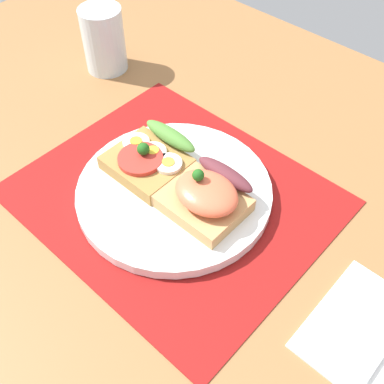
{
  "coord_description": "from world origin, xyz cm",
  "views": [
    {
      "loc": [
        27.66,
        -27.0,
        45.13
      ],
      "look_at": [
        3.0,
        0.0,
        3.25
      ],
      "focal_mm": 44.07,
      "sensor_mm": 36.0,
      "label": 1
    }
  ],
  "objects_px": {
    "napkin": "(384,348)",
    "drinking_glass": "(104,40)",
    "plate": "(174,192)",
    "sandwich_egg_tomato": "(150,158)",
    "sandwich_salmon": "(205,196)"
  },
  "relations": [
    {
      "from": "plate",
      "to": "napkin",
      "type": "height_order",
      "value": "plate"
    },
    {
      "from": "sandwich_egg_tomato",
      "to": "napkin",
      "type": "xyz_separation_m",
      "value": [
        0.34,
        -0.01,
        -0.03
      ]
    },
    {
      "from": "plate",
      "to": "sandwich_salmon",
      "type": "relative_size",
      "value": 2.54
    },
    {
      "from": "sandwich_salmon",
      "to": "drinking_glass",
      "type": "height_order",
      "value": "drinking_glass"
    },
    {
      "from": "plate",
      "to": "napkin",
      "type": "relative_size",
      "value": 1.66
    },
    {
      "from": "napkin",
      "to": "drinking_glass",
      "type": "xyz_separation_m",
      "value": [
        -0.57,
        0.13,
        0.05
      ]
    },
    {
      "from": "sandwich_egg_tomato",
      "to": "napkin",
      "type": "distance_m",
      "value": 0.34
    },
    {
      "from": "sandwich_egg_tomato",
      "to": "sandwich_salmon",
      "type": "xyz_separation_m",
      "value": [
        0.1,
        -0.0,
        0.01
      ]
    },
    {
      "from": "sandwich_salmon",
      "to": "drinking_glass",
      "type": "distance_m",
      "value": 0.35
    },
    {
      "from": "sandwich_egg_tomato",
      "to": "plate",
      "type": "bearing_deg",
      "value": -6.72
    },
    {
      "from": "sandwich_salmon",
      "to": "napkin",
      "type": "relative_size",
      "value": 0.65
    },
    {
      "from": "napkin",
      "to": "sandwich_egg_tomato",
      "type": "bearing_deg",
      "value": 178.48
    },
    {
      "from": "sandwich_egg_tomato",
      "to": "napkin",
      "type": "height_order",
      "value": "sandwich_egg_tomato"
    },
    {
      "from": "sandwich_salmon",
      "to": "napkin",
      "type": "distance_m",
      "value": 0.24
    },
    {
      "from": "plate",
      "to": "drinking_glass",
      "type": "distance_m",
      "value": 0.31
    }
  ]
}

